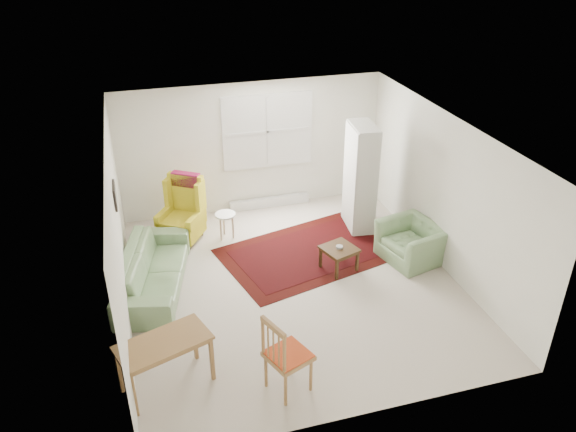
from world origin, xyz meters
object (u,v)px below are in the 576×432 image
object	(u,v)px
coffee_table	(339,259)
stool	(226,226)
armchair	(412,239)
cabinet	(361,178)
sofa	(152,263)
wingback_chair	(180,211)
desk	(166,364)
desk_chair	(288,354)

from	to	relation	value
coffee_table	stool	distance (m)	2.19
stool	armchair	bearing A→B (deg)	-28.45
armchair	coffee_table	size ratio (longest dim) A/B	1.95
armchair	cabinet	world-z (taller)	cabinet
sofa	stool	size ratio (longest dim) A/B	4.52
wingback_chair	coffee_table	distance (m)	2.89
sofa	desk	distance (m)	2.16
desk_chair	desk	bearing A→B (deg)	50.01
wingback_chair	desk	size ratio (longest dim) A/B	1.08
desk_chair	wingback_chair	bearing A→B (deg)	-10.24
stool	cabinet	xyz separation A→B (m)	(2.43, -0.25, 0.74)
coffee_table	desk_chair	world-z (taller)	desk_chair
wingback_chair	armchair	bearing A→B (deg)	8.18
desk_chair	stool	bearing A→B (deg)	-21.14
sofa	desk_chair	bearing A→B (deg)	-137.94
coffee_table	desk_chair	size ratio (longest dim) A/B	0.46
coffee_table	desk_chair	xyz separation A→B (m)	(-1.51, -2.28, 0.34)
armchair	coffee_table	xyz separation A→B (m)	(-1.28, 0.03, -0.18)
wingback_chair	cabinet	distance (m)	3.24
armchair	wingback_chair	xyz separation A→B (m)	(-3.62, 1.68, 0.21)
wingback_chair	coffee_table	world-z (taller)	wingback_chair
armchair	desk	distance (m)	4.57
sofa	stool	world-z (taller)	sofa
sofa	stool	bearing A→B (deg)	-34.92
wingback_chair	cabinet	size ratio (longest dim) A/B	0.60
cabinet	desk	size ratio (longest dim) A/B	1.79
wingback_chair	desk_chair	xyz separation A→B (m)	(0.83, -3.93, -0.04)
wingback_chair	desk	xyz separation A→B (m)	(-0.58, -3.48, -0.24)
cabinet	desk	distance (m)	4.93
desk_chair	sofa	bearing A→B (deg)	6.26
coffee_table	cabinet	distance (m)	1.71
stool	desk_chair	xyz separation A→B (m)	(0.06, -3.80, 0.30)
coffee_table	cabinet	size ratio (longest dim) A/B	0.26
sofa	armchair	xyz separation A→B (m)	(4.20, -0.36, -0.06)
coffee_table	desk_chair	bearing A→B (deg)	-123.52
sofa	coffee_table	xyz separation A→B (m)	(2.92, -0.33, -0.24)
sofa	coffee_table	bearing A→B (deg)	-82.76
cabinet	desk	bearing A→B (deg)	-134.91
armchair	desk	xyz separation A→B (m)	(-4.20, -1.80, -0.04)
sofa	wingback_chair	bearing A→B (deg)	-10.23
coffee_table	desk	bearing A→B (deg)	-147.99
armchair	stool	world-z (taller)	armchair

